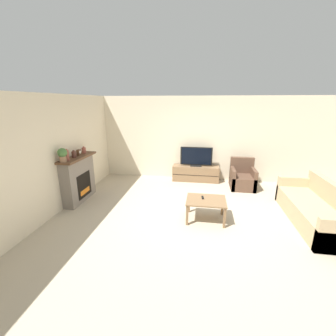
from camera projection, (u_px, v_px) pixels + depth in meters
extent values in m
plane|color=tan|center=(195.00, 214.00, 5.23)|extent=(24.00, 24.00, 0.00)
cube|color=beige|center=(199.00, 139.00, 7.33)|extent=(12.00, 0.06, 2.70)
cube|color=beige|center=(60.00, 153.00, 5.32)|extent=(0.06, 12.00, 2.70)
cube|color=slate|center=(78.00, 180.00, 5.84)|extent=(0.29, 1.16, 1.14)
cube|color=black|center=(84.00, 185.00, 5.86)|extent=(0.01, 0.64, 0.63)
cube|color=orange|center=(85.00, 191.00, 5.91)|extent=(0.01, 0.45, 0.13)
cube|color=brown|center=(77.00, 157.00, 5.66)|extent=(0.41, 1.28, 0.05)
cylinder|color=#994C3D|center=(67.00, 155.00, 5.26)|extent=(0.09, 0.09, 0.24)
sphere|color=#994C3D|center=(66.00, 150.00, 5.22)|extent=(0.05, 0.05, 0.05)
cylinder|color=#512D23|center=(74.00, 154.00, 5.55)|extent=(0.11, 0.11, 0.15)
sphere|color=#512D23|center=(74.00, 151.00, 5.52)|extent=(0.06, 0.06, 0.06)
cylinder|color=#994C3D|center=(84.00, 150.00, 6.00)|extent=(0.11, 0.11, 0.15)
sphere|color=#994C3D|center=(84.00, 147.00, 5.98)|extent=(0.06, 0.06, 0.06)
cube|color=brown|center=(79.00, 152.00, 5.76)|extent=(0.07, 0.11, 0.15)
cylinder|color=white|center=(80.00, 152.00, 5.75)|extent=(0.00, 0.08, 0.08)
cylinder|color=#936B4C|center=(63.00, 159.00, 5.12)|extent=(0.15, 0.15, 0.14)
sphere|color=#477038|center=(62.00, 153.00, 5.08)|extent=(0.21, 0.21, 0.21)
cube|color=brown|center=(196.00, 173.00, 7.38)|extent=(1.49, 0.42, 0.50)
cube|color=black|center=(195.00, 175.00, 7.18)|extent=(1.46, 0.01, 0.01)
cube|color=black|center=(196.00, 165.00, 7.31)|extent=(0.36, 0.18, 0.04)
cube|color=black|center=(196.00, 156.00, 7.22)|extent=(1.02, 0.03, 0.59)
cube|color=black|center=(196.00, 156.00, 7.20)|extent=(0.94, 0.01, 0.53)
cube|color=brown|center=(242.00, 182.00, 6.76)|extent=(0.70, 0.76, 0.40)
cube|color=brown|center=(242.00, 165.00, 6.93)|extent=(0.70, 0.14, 0.49)
cube|color=brown|center=(232.00, 178.00, 6.78)|extent=(0.10, 0.76, 0.62)
cube|color=brown|center=(253.00, 179.00, 6.69)|extent=(0.10, 0.76, 0.62)
cube|color=brown|center=(206.00, 200.00, 4.88)|extent=(0.85, 0.66, 0.03)
cube|color=brown|center=(187.00, 215.00, 4.73)|extent=(0.05, 0.05, 0.45)
cube|color=brown|center=(225.00, 218.00, 4.62)|extent=(0.05, 0.05, 0.45)
cube|color=brown|center=(189.00, 203.00, 5.28)|extent=(0.05, 0.05, 0.45)
cube|color=brown|center=(222.00, 206.00, 5.17)|extent=(0.05, 0.05, 0.45)
cube|color=black|center=(203.00, 197.00, 4.96)|extent=(0.06, 0.15, 0.02)
cube|color=tan|center=(313.00, 213.00, 4.84)|extent=(0.88, 2.28, 0.42)
cube|color=tan|center=(336.00, 196.00, 4.66)|extent=(0.16, 2.28, 0.44)
cube|color=tan|center=(295.00, 189.00, 5.83)|extent=(0.88, 0.11, 0.66)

